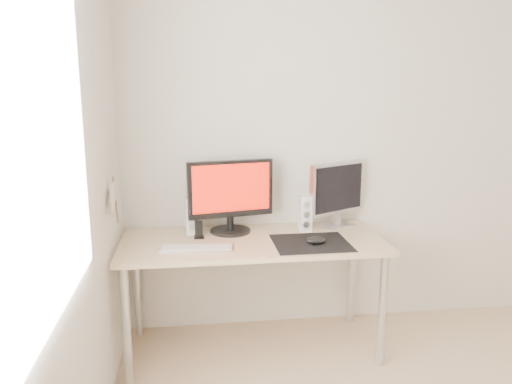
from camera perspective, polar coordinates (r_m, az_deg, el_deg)
wall_back at (r=3.55m, az=13.93°, el=5.17°), size 3.50×0.00×3.50m
wall_left at (r=1.64m, az=-23.45°, el=-3.10°), size 0.00×3.50×3.50m
window_pane at (r=1.59m, az=-23.78°, el=5.62°), size 0.00×1.30×1.30m
mousepad at (r=3.02m, az=6.32°, el=-5.80°), size 0.45×0.40×0.00m
mouse at (r=2.99m, az=6.84°, el=-5.54°), size 0.12×0.07×0.04m
desk at (r=3.09m, az=-0.42°, el=-6.82°), size 1.60×0.70×0.73m
main_monitor at (r=3.15m, az=-2.93°, el=-0.20°), size 0.55×0.31×0.47m
second_monitor at (r=3.33m, az=9.24°, el=0.08°), size 0.42×0.25×0.43m
speaker_left at (r=3.18m, az=-7.32°, el=-2.72°), size 0.08×0.09×0.24m
speaker_right at (r=3.23m, az=5.63°, el=-2.42°), size 0.08×0.09×0.24m
keyboard at (r=2.90m, az=-6.78°, el=-6.39°), size 0.43×0.16×0.02m
phone_dock at (r=3.11m, az=-6.55°, el=-4.64°), size 0.06×0.05×0.11m
pennant at (r=2.86m, az=-15.95°, el=-0.62°), size 0.01×0.23×0.29m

